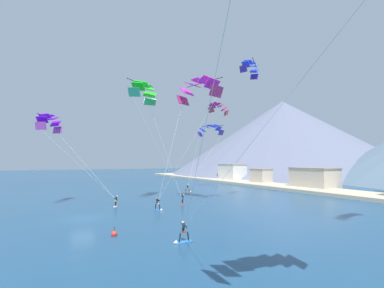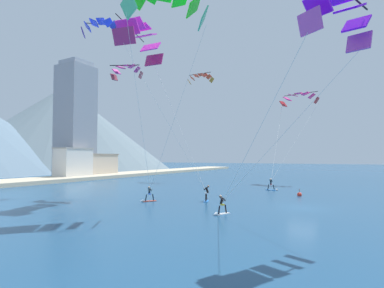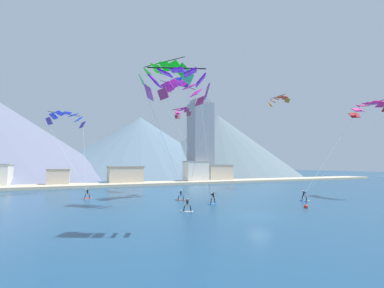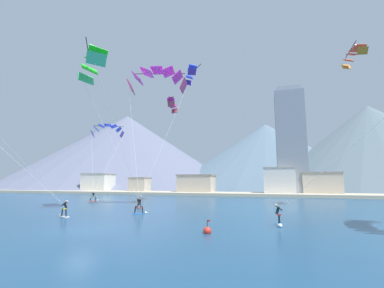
{
  "view_description": "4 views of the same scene",
  "coord_description": "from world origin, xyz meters",
  "views": [
    {
      "loc": [
        33.3,
        -3.89,
        6.76
      ],
      "look_at": [
        0.65,
        14.44,
        9.31
      ],
      "focal_mm": 24.0,
      "sensor_mm": 36.0,
      "label": 1
    },
    {
      "loc": [
        -29.86,
        -4.69,
        4.77
      ],
      "look_at": [
        0.28,
        11.92,
        6.29
      ],
      "focal_mm": 28.0,
      "sensor_mm": 36.0,
      "label": 2
    },
    {
      "loc": [
        -18.78,
        -23.88,
        5.72
      ],
      "look_at": [
        -2.61,
        12.75,
        8.94
      ],
      "focal_mm": 24.0,
      "sensor_mm": 36.0,
      "label": 3
    },
    {
      "loc": [
        13.37,
        -16.04,
        3.53
      ],
      "look_at": [
        3.53,
        15.84,
        8.36
      ],
      "focal_mm": 24.0,
      "sensor_mm": 36.0,
      "label": 4
    }
  ],
  "objects": [
    {
      "name": "kitesurfer_mid_center",
      "position": [
        -0.44,
        9.7,
        0.58
      ],
      "size": [
        1.77,
        1.01,
        1.82
      ],
      "color": "#337FDB",
      "rests_on": "ground"
    },
    {
      "name": "parafoil_kite_near_trail",
      "position": [
        -7.95,
        9.98,
        18.72
      ],
      "size": [
        7.86,
        8.33,
        18.77
      ],
      "color": "#3EBD7E"
    },
    {
      "name": "mountain_peak_west_ridge",
      "position": [
        51.41,
        100.49,
        16.83
      ],
      "size": [
        87.14,
        87.14,
        33.65
      ],
      "color": "slate",
      "rests_on": "ground"
    },
    {
      "name": "kitesurfer_near_trail",
      "position": [
        -3.72,
        15.2,
        0.48
      ],
      "size": [
        1.64,
        1.35,
        1.69
      ],
      "color": "#E54C33",
      "rests_on": "ground"
    },
    {
      "name": "shoreline_strip",
      "position": [
        0.0,
        48.44,
        0.35
      ],
      "size": [
        180.0,
        10.0,
        0.7
      ],
      "primitive_type": "cube",
      "color": "beige",
      "rests_on": "ground"
    },
    {
      "name": "parafoil_kite_mid_center",
      "position": [
        -2.41,
        17.46,
        18.88
      ],
      "size": [
        9.05,
        9.97,
        18.88
      ],
      "color": "#AD2767"
    },
    {
      "name": "shore_building_quay_east",
      "position": [
        24.51,
        52.5,
        2.83
      ],
      "size": [
        8.87,
        6.26,
        5.64
      ],
      "color": "beige",
      "rests_on": "ground"
    },
    {
      "name": "kitesurfer_far_right",
      "position": [
        13.79,
        6.08,
        0.54
      ],
      "size": [
        0.62,
        1.75,
        1.78
      ],
      "color": "#337FDB",
      "rests_on": "ground"
    },
    {
      "name": "shore_building_quay_west",
      "position": [
        -38.36,
        52.47,
        2.96
      ],
      "size": [
        8.93,
        6.22,
        5.9
      ],
      "color": "silver",
      "rests_on": "ground"
    },
    {
      "name": "parafoil_kite_distant_high_outer",
      "position": [
        -1.25,
        20.49,
        15.74
      ],
      "size": [
        2.5,
        4.26,
        1.9
      ],
      "color": "#963947"
    },
    {
      "name": "kitesurfer_far_left",
      "position": [
        -6.74,
        5.36,
        0.47
      ],
      "size": [
        1.77,
        1.0,
        1.68
      ],
      "color": "white",
      "rests_on": "ground"
    },
    {
      "name": "race_marker_buoy",
      "position": [
        9.02,
        1.6,
        0.16
      ],
      "size": [
        0.56,
        0.56,
        1.02
      ],
      "color": "red",
      "rests_on": "ground"
    },
    {
      "name": "parafoil_kite_distant_mid_solo",
      "position": [
        25.4,
        23.72,
        21.54
      ],
      "size": [
        2.07,
        5.68,
        2.03
      ],
      "color": "orange"
    },
    {
      "name": "ground_plane",
      "position": [
        0.0,
        0.0,
        0.0
      ],
      "size": [
        400.0,
        400.0,
        0.0
      ],
      "primitive_type": "plane",
      "color": "navy"
    },
    {
      "name": "kitesurfer_near_lead",
      "position": [
        -17.1,
        23.46,
        0.48
      ],
      "size": [
        1.66,
        1.32,
        1.7
      ],
      "color": "#E54C33",
      "rests_on": "ground"
    },
    {
      "name": "mountain_peak_central_summit",
      "position": [
        11.37,
        115.17,
        15.88
      ],
      "size": [
        98.84,
        98.84,
        31.76
      ],
      "color": "slate",
      "rests_on": "ground"
    },
    {
      "name": "shore_building_old_town",
      "position": [
        15.1,
        49.86,
        3.44
      ],
      "size": [
        7.39,
        4.66,
        6.85
      ],
      "color": "silver",
      "rests_on": "ground"
    },
    {
      "name": "parafoil_kite_near_lead",
      "position": [
        -21.28,
        32.16,
        14.99
      ],
      "size": [
        7.49,
        11.03,
        14.81
      ],
      "color": "#3E2A9C"
    },
    {
      "name": "mountain_peak_east_shoulder",
      "position": [
        -60.49,
        103.9,
        19.33
      ],
      "size": [
        118.24,
        118.24,
        38.67
      ],
      "color": "slate",
      "rests_on": "ground"
    },
    {
      "name": "shore_building_promenade_mid",
      "position": [
        -23.49,
        51.61,
        2.32
      ],
      "size": [
        5.48,
        4.47,
        4.61
      ],
      "color": "beige",
      "rests_on": "ground"
    },
    {
      "name": "parafoil_kite_distant_low_drift",
      "position": [
        0.11,
        26.46,
        23.2
      ],
      "size": [
        4.2,
        5.41,
        2.55
      ],
      "color": "#3F2996"
    },
    {
      "name": "shore_building_harbour_front",
      "position": [
        -6.36,
        52.18,
        2.65
      ],
      "size": [
        9.75,
        7.0,
        5.27
      ],
      "color": "beige",
      "rests_on": "ground"
    },
    {
      "name": "highrise_tower",
      "position": [
        18.39,
        53.32,
        13.52
      ],
      "size": [
        7.0,
        7.0,
        27.47
      ],
      "color": "gray",
      "rests_on": "ground"
    }
  ]
}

